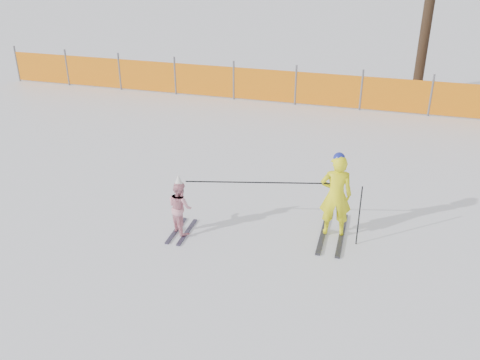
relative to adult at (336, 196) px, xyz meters
The scene contains 5 objects.
ground 2.04m from the adult, 158.26° to the right, with size 120.00×120.00×0.00m, color white.
adult is the anchor object (origin of this frame).
child 2.84m from the adult, 166.43° to the right, with size 0.63×0.94×1.20m.
ski_poles 0.86m from the adult, 160.15° to the right, with size 3.09×0.63×1.17m.
safety_fence 8.06m from the adult, 113.51° to the left, with size 17.83×0.06×1.25m.
Camera 1 is at (2.33, -7.93, 5.34)m, focal length 40.00 mm.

